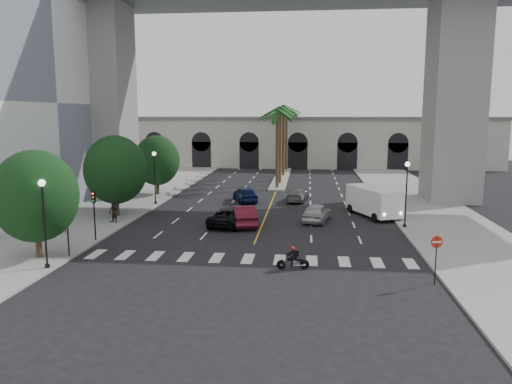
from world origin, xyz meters
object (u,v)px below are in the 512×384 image
object	(u,v)px
traffic_signal_near	(67,219)
car_a	(317,212)
car_c	(230,216)
motorcycle_rider	(294,259)
do_not_enter_sign	(436,249)
cargo_van	(374,201)
pedestrian_a	(63,223)
lamp_post_left_near	(44,216)
lamp_post_left_far	(155,173)
car_e	(245,194)
lamp_post_right	(406,189)
traffic_signal_far	(94,207)
car_d	(297,195)
pedestrian_b	(114,212)
car_b	(243,215)

from	to	relation	value
traffic_signal_near	car_a	xyz separation A→B (m)	(15.79, 12.52, -1.73)
car_c	car_a	bearing A→B (deg)	-152.83
motorcycle_rider	do_not_enter_sign	size ratio (longest dim) A/B	0.71
car_a	cargo_van	bearing A→B (deg)	-140.56
pedestrian_a	do_not_enter_sign	distance (m)	26.64
motorcycle_rider	lamp_post_left_near	bearing A→B (deg)	179.07
traffic_signal_near	motorcycle_rider	size ratio (longest dim) A/B	1.90
lamp_post_left_far	car_e	world-z (taller)	lamp_post_left_far
motorcycle_rider	car_e	xyz separation A→B (m)	(-5.67, 22.14, 0.18)
lamp_post_left_far	lamp_post_right	world-z (taller)	same
traffic_signal_far	pedestrian_a	xyz separation A→B (m)	(-3.36, 1.93, -1.60)
lamp_post_left_far	cargo_van	world-z (taller)	lamp_post_left_far
lamp_post_left_far	pedestrian_a	distance (m)	13.19
lamp_post_right	car_e	distance (m)	17.95
motorcycle_rider	lamp_post_left_far	bearing A→B (deg)	119.00
cargo_van	traffic_signal_near	bearing A→B (deg)	-167.85
car_d	pedestrian_b	size ratio (longest dim) A/B	2.62
do_not_enter_sign	traffic_signal_near	bearing A→B (deg)	159.75
car_a	car_b	world-z (taller)	car_b
traffic_signal_far	car_a	bearing A→B (deg)	28.35
pedestrian_b	pedestrian_a	bearing A→B (deg)	-101.39
motorcycle_rider	car_c	xyz separation A→B (m)	(-5.51, 11.14, 0.13)
do_not_enter_sign	car_a	bearing A→B (deg)	98.46
car_c	car_e	bearing A→B (deg)	-79.39
lamp_post_right	car_b	xyz separation A→B (m)	(-12.90, -0.16, -2.38)
lamp_post_left_far	pedestrian_b	bearing A→B (deg)	-94.97
traffic_signal_near	do_not_enter_sign	world-z (taller)	traffic_signal_near
motorcycle_rider	cargo_van	xyz separation A→B (m)	(6.58, 15.85, 0.81)
cargo_van	do_not_enter_sign	world-z (taller)	do_not_enter_sign
car_a	pedestrian_b	distance (m)	16.91
lamp_post_left_near	car_a	distance (m)	22.00
motorcycle_rider	car_c	distance (m)	12.43
motorcycle_rider	cargo_van	size ratio (longest dim) A/B	0.30
lamp_post_left_near	traffic_signal_near	bearing A→B (deg)	87.71
traffic_signal_near	motorcycle_rider	world-z (taller)	traffic_signal_near
car_a	lamp_post_left_far	bearing A→B (deg)	-7.61
traffic_signal_far	car_a	world-z (taller)	traffic_signal_far
lamp_post_right	cargo_van	bearing A→B (deg)	112.59
car_a	car_c	size ratio (longest dim) A/B	0.84
traffic_signal_far	pedestrian_b	size ratio (longest dim) A/B	2.06
lamp_post_left_near	pedestrian_b	bearing A→B (deg)	93.64
lamp_post_left_far	car_b	size ratio (longest dim) A/B	1.05
car_a	cargo_van	size ratio (longest dim) A/B	0.71
car_b	car_d	xyz separation A→B (m)	(4.14, 11.78, -0.17)
traffic_signal_near	car_b	xyz separation A→B (m)	(9.80, 10.34, -1.67)
car_b	pedestrian_b	world-z (taller)	pedestrian_b
traffic_signal_far	car_c	xyz separation A→B (m)	(8.73, 6.31, -1.75)
lamp_post_left_near	car_a	world-z (taller)	lamp_post_left_near
cargo_van	pedestrian_b	bearing A→B (deg)	170.30
car_e	pedestrian_a	xyz separation A→B (m)	(-11.93, -15.37, 0.10)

